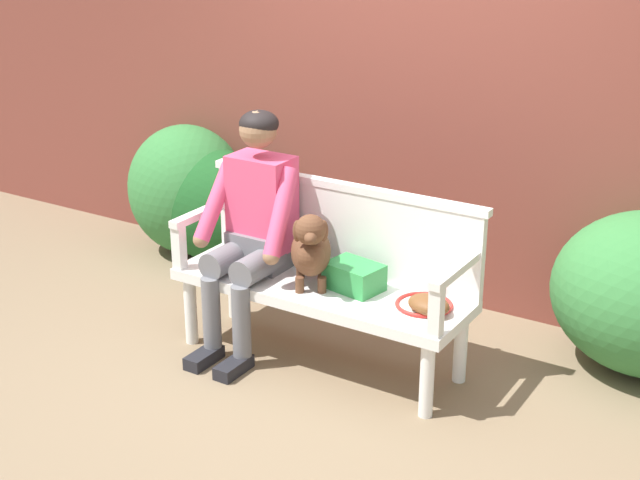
{
  "coord_description": "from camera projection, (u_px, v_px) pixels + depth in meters",
  "views": [
    {
      "loc": [
        2.31,
        -3.7,
        2.38
      ],
      "look_at": [
        0.0,
        0.0,
        0.7
      ],
      "focal_mm": 50.79,
      "sensor_mm": 36.0,
      "label": 1
    }
  ],
  "objects": [
    {
      "name": "sports_bag",
      "position": [
        354.0,
        276.0,
        4.68
      ],
      "size": [
        0.31,
        0.25,
        0.14
      ],
      "primitive_type": "cube",
      "rotation": [
        0.0,
        0.0,
        -0.18
      ],
      "color": "#2D8E42",
      "rests_on": "garden_bench"
    },
    {
      "name": "hedge_bush_mid_left",
      "position": [
        216.0,
        206.0,
        6.14
      ],
      "size": [
        0.99,
        0.68,
        0.79
      ],
      "primitive_type": "ellipsoid",
      "color": "#194C1E",
      "rests_on": "ground"
    },
    {
      "name": "bench_armrest_right_end",
      "position": [
        449.0,
        286.0,
        4.24
      ],
      "size": [
        0.06,
        0.52,
        0.28
      ],
      "color": "white",
      "rests_on": "garden_bench"
    },
    {
      "name": "ground_plane",
      "position": [
        320.0,
        360.0,
        4.93
      ],
      "size": [
        40.0,
        40.0,
        0.0
      ],
      "primitive_type": "plane",
      "color": "#7A664C"
    },
    {
      "name": "baseball_glove",
      "position": [
        429.0,
        305.0,
        4.42
      ],
      "size": [
        0.25,
        0.21,
        0.09
      ],
      "primitive_type": "ellipsoid",
      "rotation": [
        0.0,
        0.0,
        -0.19
      ],
      "color": "brown",
      "rests_on": "garden_bench"
    },
    {
      "name": "hedge_bush_far_left",
      "position": [
        187.0,
        190.0,
        6.27
      ],
      "size": [
        0.86,
        0.77,
        0.91
      ],
      "primitive_type": "ellipsoid",
      "color": "#337538",
      "rests_on": "ground"
    },
    {
      "name": "dog_on_bench",
      "position": [
        311.0,
        249.0,
        4.64
      ],
      "size": [
        0.34,
        0.42,
        0.44
      ],
      "color": "brown",
      "rests_on": "garden_bench"
    },
    {
      "name": "garden_bench",
      "position": [
        320.0,
        295.0,
        4.78
      ],
      "size": [
        1.62,
        0.52,
        0.45
      ],
      "color": "white",
      "rests_on": "ground"
    },
    {
      "name": "person_seated",
      "position": [
        253.0,
        223.0,
        4.86
      ],
      "size": [
        0.56,
        0.66,
        1.32
      ],
      "color": "black",
      "rests_on": "ground"
    },
    {
      "name": "tennis_racket",
      "position": [
        426.0,
        303.0,
        4.53
      ],
      "size": [
        0.29,
        0.56,
        0.03
      ],
      "color": "red",
      "rests_on": "garden_bench"
    },
    {
      "name": "brick_garden_fence",
      "position": [
        428.0,
        99.0,
        5.47
      ],
      "size": [
        8.0,
        0.3,
        2.43
      ],
      "primitive_type": "cube",
      "color": "brown",
      "rests_on": "ground"
    },
    {
      "name": "bench_armrest_left_end",
      "position": [
        194.0,
        227.0,
        5.0
      ],
      "size": [
        0.06,
        0.52,
        0.28
      ],
      "color": "white",
      "rests_on": "garden_bench"
    },
    {
      "name": "bench_backrest",
      "position": [
        343.0,
        226.0,
        4.85
      ],
      "size": [
        1.66,
        0.06,
        0.5
      ],
      "color": "white",
      "rests_on": "garden_bench"
    }
  ]
}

